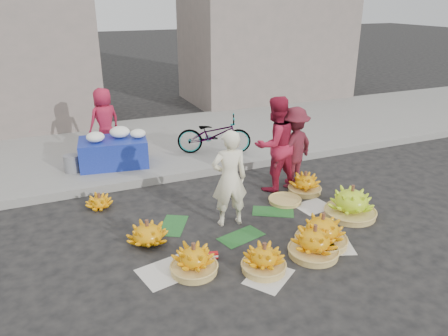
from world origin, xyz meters
name	(u,v)px	position (x,y,z in m)	size (l,w,h in m)	color
ground	(242,229)	(0.00, 0.00, 0.00)	(80.00, 80.00, 0.00)	black
curb	(192,173)	(0.00, 2.20, 0.07)	(40.00, 0.25, 0.15)	gray
sidewalk	(162,142)	(0.00, 4.30, 0.06)	(40.00, 4.00, 0.12)	gray
building_right	(267,20)	(4.50, 7.70, 2.50)	(5.00, 3.00, 5.00)	gray
newspaper_scatter	(267,256)	(0.00, -0.80, 0.00)	(3.20, 1.80, 0.00)	silver
banana_leaves	(230,224)	(-0.10, 0.20, 0.00)	(2.00, 1.00, 0.00)	#1B5222
banana_bunch_0	(194,260)	(-1.00, -0.73, 0.17)	(0.58, 0.58, 0.41)	tan
banana_bunch_1	(264,259)	(-0.19, -1.05, 0.16)	(0.60, 0.60, 0.40)	tan
banana_bunch_2	(314,242)	(0.58, -1.00, 0.19)	(0.74, 0.74, 0.45)	tan
banana_bunch_3	(322,231)	(0.84, -0.81, 0.21)	(0.71, 0.71, 0.48)	tan
banana_bunch_4	(351,202)	(1.74, -0.29, 0.23)	(0.78, 0.78, 0.52)	tan
banana_bunch_5	(305,184)	(1.57, 0.73, 0.17)	(0.62, 0.62, 0.40)	tan
banana_bunch_6	(148,233)	(-1.36, 0.16, 0.16)	(0.65, 0.65, 0.36)	#EEA20B
banana_bunch_7	(100,202)	(-1.81, 1.54, 0.10)	(0.38, 0.38, 0.26)	#EEA20B
basket_spare	(285,201)	(1.05, 0.53, 0.03)	(0.52, 0.52, 0.06)	tan
incense_stack	(210,256)	(-0.71, -0.54, 0.05)	(0.20, 0.06, 0.08)	#B21313
vendor_cream	(229,179)	(-0.10, 0.23, 0.74)	(0.54, 0.35, 1.47)	white
vendor_red	(275,144)	(1.15, 1.10, 0.83)	(0.81, 0.63, 1.67)	#B91C38
man_striped	(293,148)	(1.50, 1.07, 0.73)	(0.94, 0.54, 1.46)	maroon
flower_table	(114,150)	(-1.28, 3.08, 0.42)	(1.37, 0.97, 0.74)	navy
grey_bucket	(72,164)	(-2.08, 3.03, 0.28)	(0.29, 0.29, 0.33)	slate
flower_vendor	(104,121)	(-1.29, 3.92, 0.80)	(0.67, 0.44, 1.37)	#B91C38
bicycle	(214,134)	(0.77, 2.97, 0.52)	(1.53, 0.53, 0.80)	gray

